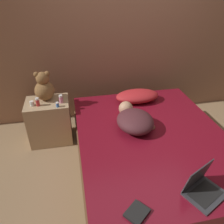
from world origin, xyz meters
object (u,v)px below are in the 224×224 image
object	(u,v)px
person_lying	(134,119)
bottle_pink	(61,99)
book	(137,213)
teddy_bear	(44,88)
bottle_blue	(57,105)
laptop	(202,187)
pillow	(137,96)
bottle_red	(38,102)
bottle_white	(32,103)
bottle_green	(61,97)

from	to	relation	value
person_lying	bottle_pink	bearing A→B (deg)	141.67
person_lying	book	bearing A→B (deg)	-110.23
teddy_bear	bottle_blue	distance (m)	0.30
laptop	pillow	bearing A→B (deg)	67.26
laptop	bottle_blue	xyz separation A→B (m)	(-1.13, 1.41, 0.09)
bottle_red	teddy_bear	bearing A→B (deg)	60.77
pillow	bottle_white	world-z (taller)	bottle_white
pillow	laptop	xyz separation A→B (m)	(0.06, -1.56, -0.02)
pillow	bottle_white	distance (m)	1.38
person_lying	book	size ratio (longest dim) A/B	3.04
book	bottle_pink	bearing A→B (deg)	108.13
bottle_pink	book	xyz separation A→B (m)	(0.52, -1.59, -0.16)
pillow	bottle_red	xyz separation A→B (m)	(-1.30, -0.08, 0.09)
pillow	laptop	world-z (taller)	laptop
person_lying	bottle_pink	distance (m)	0.96
bottle_green	person_lying	bearing A→B (deg)	-37.15
bottle_green	bottle_blue	size ratio (longest dim) A/B	1.29
person_lying	bottle_white	distance (m)	1.27
teddy_bear	book	bearing A→B (deg)	-67.42
pillow	bottle_pink	world-z (taller)	bottle_pink
pillow	bottle_blue	bearing A→B (deg)	-172.02
bottle_green	book	distance (m)	1.75
bottle_red	bottle_green	xyz separation A→B (m)	(0.28, 0.11, -0.01)
pillow	person_lying	size ratio (longest dim) A/B	0.91
laptop	book	distance (m)	0.57
teddy_bear	bottle_red	bearing A→B (deg)	-119.23
person_lying	bottle_red	xyz separation A→B (m)	(-1.09, 0.50, 0.07)
teddy_bear	book	distance (m)	1.88
bottle_green	bottle_blue	distance (m)	0.19
teddy_bear	book	world-z (taller)	teddy_bear
laptop	teddy_bear	xyz separation A→B (m)	(-1.28, 1.64, 0.23)
laptop	bottle_white	world-z (taller)	laptop
bottle_white	bottle_pink	distance (m)	0.36
bottle_pink	book	size ratio (longest dim) A/B	0.49
bottle_red	bottle_blue	size ratio (longest dim) A/B	1.72
bottle_green	pillow	bearing A→B (deg)	-1.67
bottle_white	book	bearing A→B (deg)	-61.07
teddy_bear	bottle_blue	xyz separation A→B (m)	(0.15, -0.23, -0.14)
bottle_pink	bottle_blue	distance (m)	0.11
bottle_pink	book	world-z (taller)	bottle_pink
person_lying	bottle_pink	xyz separation A→B (m)	(-0.81, 0.53, 0.07)
bottle_white	laptop	bearing A→B (deg)	-46.22
bottle_pink	bottle_green	bearing A→B (deg)	88.83
person_lying	bottle_red	bearing A→B (deg)	150.02
pillow	laptop	bearing A→B (deg)	-87.79
bottle_red	pillow	bearing A→B (deg)	3.33
teddy_bear	bottle_green	bearing A→B (deg)	-14.03
pillow	bottle_green	xyz separation A→B (m)	(-1.02, 0.03, 0.08)
bottle_pink	person_lying	bearing A→B (deg)	-33.20
laptop	book	world-z (taller)	laptop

